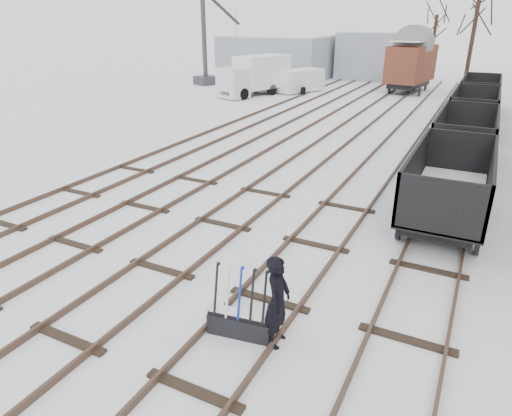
# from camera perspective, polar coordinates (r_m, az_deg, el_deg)

# --- Properties ---
(ground) EXTENTS (120.00, 120.00, 0.00)m
(ground) POSITION_cam_1_polar(r_m,az_deg,el_deg) (11.82, -11.71, -7.61)
(ground) COLOR white
(ground) RESTS_ON ground
(tracks) EXTENTS (13.90, 52.00, 0.16)m
(tracks) POSITION_cam_1_polar(r_m,az_deg,el_deg) (23.23, 9.47, 8.09)
(tracks) COLOR black
(tracks) RESTS_ON ground
(shed_left) EXTENTS (10.00, 8.00, 4.10)m
(shed_left) POSITION_cam_1_polar(r_m,az_deg,el_deg) (48.15, 2.81, 18.35)
(shed_left) COLOR #8A949B
(shed_left) RESTS_ON ground
(shed_right) EXTENTS (7.00, 6.00, 4.50)m
(shed_right) POSITION_cam_1_polar(r_m,az_deg,el_deg) (49.11, 14.98, 17.97)
(shed_right) COLOR #8A949B
(shed_right) RESTS_ON ground
(ground_frame) EXTENTS (1.35, 0.60, 1.49)m
(ground_frame) POSITION_cam_1_polar(r_m,az_deg,el_deg) (9.36, -1.93, -14.06)
(ground_frame) COLOR black
(ground_frame) RESTS_ON ground
(worker) EXTENTS (0.52, 0.73, 1.89)m
(worker) POSITION_cam_1_polar(r_m,az_deg,el_deg) (8.78, 2.73, -11.59)
(worker) COLOR black
(worker) RESTS_ON ground
(freight_wagon_a) EXTENTS (2.23, 5.58, 2.28)m
(freight_wagon_a) POSITION_cam_1_polar(r_m,az_deg,el_deg) (14.96, 22.81, 1.38)
(freight_wagon_a) COLOR black
(freight_wagon_a) RESTS_ON ground
(freight_wagon_b) EXTENTS (2.23, 5.58, 2.28)m
(freight_wagon_b) POSITION_cam_1_polar(r_m,az_deg,el_deg) (21.09, 24.51, 7.06)
(freight_wagon_b) COLOR black
(freight_wagon_b) RESTS_ON ground
(freight_wagon_c) EXTENTS (2.23, 5.58, 2.28)m
(freight_wagon_c) POSITION_cam_1_polar(r_m,az_deg,el_deg) (27.34, 25.45, 10.16)
(freight_wagon_c) COLOR black
(freight_wagon_c) RESTS_ON ground
(freight_wagon_d) EXTENTS (2.23, 5.58, 2.28)m
(freight_wagon_d) POSITION_cam_1_polar(r_m,az_deg,el_deg) (33.65, 26.05, 12.10)
(freight_wagon_d) COLOR black
(freight_wagon_d) RESTS_ON ground
(box_van_wagon) EXTENTS (3.59, 5.68, 4.06)m
(box_van_wagon) POSITION_cam_1_polar(r_m,az_deg,el_deg) (40.76, 18.83, 16.83)
(box_van_wagon) COLOR black
(box_van_wagon) RESTS_ON ground
(lorry) EXTENTS (3.49, 6.87, 2.98)m
(lorry) POSITION_cam_1_polar(r_m,az_deg,el_deg) (37.41, -0.07, 16.26)
(lorry) COLOR black
(lorry) RESTS_ON ground
(panel_van) EXTENTS (3.33, 4.49, 1.82)m
(panel_van) POSITION_cam_1_polar(r_m,az_deg,el_deg) (39.18, 5.48, 15.59)
(panel_van) COLOR silver
(panel_van) RESTS_ON ground
(crane) EXTENTS (2.20, 5.05, 8.48)m
(crane) POSITION_cam_1_polar(r_m,az_deg,el_deg) (43.79, -6.25, 18.03)
(crane) COLOR #333237
(crane) RESTS_ON ground
(tree_far_left) EXTENTS (0.30, 0.30, 5.97)m
(tree_far_left) POSITION_cam_1_polar(r_m,az_deg,el_deg) (48.63, 21.18, 18.09)
(tree_far_left) COLOR black
(tree_far_left) RESTS_ON ground
(tree_far_right) EXTENTS (0.30, 0.30, 8.32)m
(tree_far_right) POSITION_cam_1_polar(r_m,az_deg,el_deg) (38.72, 25.38, 18.32)
(tree_far_right) COLOR black
(tree_far_right) RESTS_ON ground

